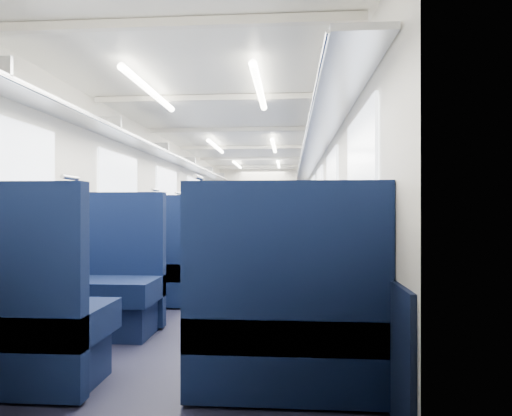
% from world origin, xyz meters
% --- Properties ---
extents(floor, '(2.80, 18.00, 0.01)m').
position_xyz_m(floor, '(0.00, 0.00, 0.00)').
color(floor, black).
rests_on(floor, ground).
extents(ceiling, '(2.80, 18.00, 0.01)m').
position_xyz_m(ceiling, '(0.00, 0.00, 2.35)').
color(ceiling, white).
rests_on(ceiling, wall_left).
extents(wall_left, '(0.02, 18.00, 2.35)m').
position_xyz_m(wall_left, '(-1.40, 0.00, 1.18)').
color(wall_left, silver).
rests_on(wall_left, floor).
extents(dado_left, '(0.03, 17.90, 0.70)m').
position_xyz_m(dado_left, '(-1.39, 0.00, 0.35)').
color(dado_left, black).
rests_on(dado_left, floor).
extents(wall_right, '(0.02, 18.00, 2.35)m').
position_xyz_m(wall_right, '(1.40, 0.00, 1.18)').
color(wall_right, silver).
rests_on(wall_right, floor).
extents(dado_right, '(0.03, 17.90, 0.70)m').
position_xyz_m(dado_right, '(1.39, 0.00, 0.35)').
color(dado_right, black).
rests_on(dado_right, floor).
extents(wall_far, '(2.80, 0.02, 2.35)m').
position_xyz_m(wall_far, '(0.00, 9.00, 1.18)').
color(wall_far, silver).
rests_on(wall_far, floor).
extents(luggage_rack_left, '(0.36, 17.40, 0.18)m').
position_xyz_m(luggage_rack_left, '(-1.21, 0.00, 1.97)').
color(luggage_rack_left, '#B2B5BA').
rests_on(luggage_rack_left, wall_left).
extents(luggage_rack_right, '(0.36, 17.40, 0.18)m').
position_xyz_m(luggage_rack_right, '(1.21, 0.00, 1.97)').
color(luggage_rack_right, '#B2B5BA').
rests_on(luggage_rack_right, wall_right).
extents(windows, '(2.78, 15.60, 0.75)m').
position_xyz_m(windows, '(0.00, -0.46, 1.42)').
color(windows, white).
rests_on(windows, wall_left).
extents(ceiling_fittings, '(2.70, 16.06, 0.11)m').
position_xyz_m(ceiling_fittings, '(0.00, -0.26, 2.29)').
color(ceiling_fittings, white).
rests_on(ceiling_fittings, ceiling).
extents(end_door, '(0.75, 0.06, 2.00)m').
position_xyz_m(end_door, '(0.00, 8.94, 1.00)').
color(end_door, black).
rests_on(end_door, floor).
extents(bulkhead, '(2.80, 0.10, 2.35)m').
position_xyz_m(bulkhead, '(-0.00, 3.39, 1.23)').
color(bulkhead, white).
rests_on(bulkhead, floor).
extents(seat_0, '(1.13, 0.62, 1.26)m').
position_xyz_m(seat_0, '(-0.83, -8.40, 0.39)').
color(seat_0, '#0C183C').
rests_on(seat_0, floor).
extents(seat_1, '(1.13, 0.62, 1.26)m').
position_xyz_m(seat_1, '(0.83, -8.36, 0.39)').
color(seat_1, '#0C183C').
rests_on(seat_1, floor).
extents(seat_2, '(1.13, 0.62, 1.26)m').
position_xyz_m(seat_2, '(-0.83, -7.16, 0.39)').
color(seat_2, '#0C183C').
rests_on(seat_2, floor).
extents(seat_3, '(1.13, 0.62, 1.26)m').
position_xyz_m(seat_3, '(0.83, -7.15, 0.39)').
color(seat_3, '#0C183C').
rests_on(seat_3, floor).
extents(seat_4, '(1.13, 0.62, 1.26)m').
position_xyz_m(seat_4, '(-0.83, -6.04, 0.39)').
color(seat_4, '#0C183C').
rests_on(seat_4, floor).
extents(seat_5, '(1.13, 0.62, 1.26)m').
position_xyz_m(seat_5, '(0.83, -5.95, 0.39)').
color(seat_5, '#0C183C').
rests_on(seat_5, floor).
extents(seat_6, '(1.13, 0.62, 1.26)m').
position_xyz_m(seat_6, '(-0.83, -4.81, 0.39)').
color(seat_6, '#0C183C').
rests_on(seat_6, floor).
extents(seat_7, '(1.13, 0.62, 1.26)m').
position_xyz_m(seat_7, '(0.83, -4.70, 0.39)').
color(seat_7, '#0C183C').
rests_on(seat_7, floor).
extents(seat_8, '(1.13, 0.62, 1.26)m').
position_xyz_m(seat_8, '(-0.83, -3.77, 0.39)').
color(seat_8, '#0C183C').
rests_on(seat_8, floor).
extents(seat_9, '(1.13, 0.62, 1.26)m').
position_xyz_m(seat_9, '(0.83, -3.75, 0.39)').
color(seat_9, '#0C183C').
rests_on(seat_9, floor).
extents(seat_10, '(1.13, 0.62, 1.26)m').
position_xyz_m(seat_10, '(-0.83, -2.57, 0.39)').
color(seat_10, '#0C183C').
rests_on(seat_10, floor).
extents(seat_11, '(1.13, 0.62, 1.26)m').
position_xyz_m(seat_11, '(0.83, -2.50, 0.39)').
color(seat_11, '#0C183C').
rests_on(seat_11, floor).
extents(seat_12, '(1.13, 0.62, 1.26)m').
position_xyz_m(seat_12, '(-0.83, -1.39, 0.39)').
color(seat_12, '#0C183C').
rests_on(seat_12, floor).
extents(seat_13, '(1.13, 0.62, 1.26)m').
position_xyz_m(seat_13, '(0.83, -1.49, 0.39)').
color(seat_13, '#0C183C').
rests_on(seat_13, floor).
extents(seat_14, '(1.13, 0.62, 1.26)m').
position_xyz_m(seat_14, '(-0.83, -0.28, 0.39)').
color(seat_14, '#0C183C').
rests_on(seat_14, floor).
extents(seat_15, '(1.13, 0.62, 1.26)m').
position_xyz_m(seat_15, '(0.83, -0.13, 0.39)').
color(seat_15, '#0C183C').
rests_on(seat_15, floor).
extents(seat_16, '(1.13, 0.62, 1.26)m').
position_xyz_m(seat_16, '(-0.83, 0.83, 0.39)').
color(seat_16, '#0C183C').
rests_on(seat_16, floor).
extents(seat_17, '(1.13, 0.62, 1.26)m').
position_xyz_m(seat_17, '(0.83, 0.98, 0.39)').
color(seat_17, '#0C183C').
rests_on(seat_17, floor).
extents(seat_18, '(1.13, 0.62, 1.26)m').
position_xyz_m(seat_18, '(-0.83, 2.08, 0.39)').
color(seat_18, '#0C183C').
rests_on(seat_18, floor).
extents(seat_19, '(1.13, 0.62, 1.26)m').
position_xyz_m(seat_19, '(0.83, 2.04, 0.39)').
color(seat_19, '#0C183C').
rests_on(seat_19, floor).
extents(seat_20, '(1.13, 0.62, 1.26)m').
position_xyz_m(seat_20, '(-0.83, 4.09, 0.39)').
color(seat_20, '#0C183C').
rests_on(seat_20, floor).
extents(seat_21, '(1.13, 0.62, 1.26)m').
position_xyz_m(seat_21, '(0.83, 4.12, 0.39)').
color(seat_21, '#0C183C').
rests_on(seat_21, floor).
extents(seat_22, '(1.13, 0.62, 1.26)m').
position_xyz_m(seat_22, '(-0.83, 5.30, 0.39)').
color(seat_22, '#0C183C').
rests_on(seat_22, floor).
extents(seat_23, '(1.13, 0.62, 1.26)m').
position_xyz_m(seat_23, '(0.83, 5.20, 0.39)').
color(seat_23, '#0C183C').
rests_on(seat_23, floor).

